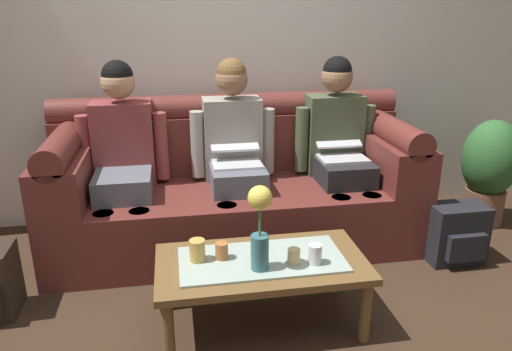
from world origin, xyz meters
name	(u,v)px	position (x,y,z in m)	size (l,w,h in m)	color
ground_plane	(269,348)	(0.00, 0.00, 0.00)	(14.00, 14.00, 0.00)	#382619
back_wall_patterned	(223,18)	(0.00, 1.70, 1.45)	(6.00, 0.12, 2.90)	silver
couch	(235,189)	(0.00, 1.17, 0.37)	(2.37, 0.88, 0.96)	maroon
person_left	(123,153)	(-0.71, 1.17, 0.66)	(0.56, 0.67, 1.22)	#595B66
person_middle	(235,147)	(0.00, 1.17, 0.66)	(0.56, 0.67, 1.22)	#595B66
person_right	(338,142)	(0.71, 1.17, 0.66)	(0.56, 0.67, 1.22)	#232326
coffee_table	(262,268)	(0.00, 0.20, 0.32)	(1.02, 0.53, 0.37)	brown
flower_vase	(260,224)	(-0.03, 0.11, 0.60)	(0.11, 0.11, 0.41)	#336672
cup_near_left	(222,251)	(-0.19, 0.23, 0.41)	(0.06, 0.06, 0.08)	#B26633
cup_near_right	(197,250)	(-0.31, 0.23, 0.43)	(0.08, 0.08, 0.11)	gold
cup_far_center	(315,254)	(0.24, 0.11, 0.42)	(0.06, 0.06, 0.10)	silver
cup_far_left	(294,256)	(0.14, 0.12, 0.41)	(0.06, 0.06, 0.08)	#DBB77A
backpack_right	(456,234)	(1.32, 0.62, 0.18)	(0.34, 0.26, 0.37)	black
potted_plant	(490,167)	(1.85, 1.12, 0.43)	(0.40, 0.40, 0.78)	brown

